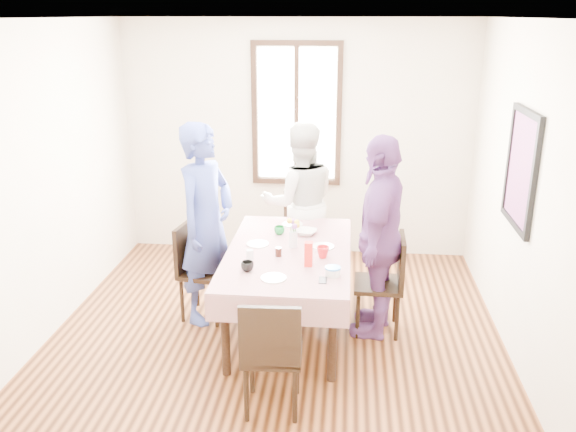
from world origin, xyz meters
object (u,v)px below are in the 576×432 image
Objects in this scene: person_left at (205,224)px; person_right at (378,237)px; chair_right at (378,284)px; dining_table at (289,291)px; chair_left at (205,272)px; chair_near at (272,352)px; person_far at (299,202)px; chair_far at (299,237)px.

person_left reaches higher than person_right.
person_left reaches higher than chair_right.
dining_table is at bearing 95.13° from chair_right.
chair_right is at bearing 102.26° from person_right.
dining_table is 0.82m from chair_left.
chair_left is 0.50× the size of person_right.
person_left reaches higher than dining_table.
chair_left is at bearing 113.42° from person_left.
chair_near is 2.34m from person_far.
chair_left and chair_right have the same top height.
chair_far is at bearing -103.45° from person_far.
person_left is (-0.78, -1.00, 0.47)m from chair_far.
chair_near is 0.50× the size of person_right.
dining_table is 0.96m from person_left.
person_right reaches higher than chair_far.
dining_table is 0.91× the size of person_left.
person_right is (0.78, 0.05, 0.53)m from dining_table.
chair_right is at bearing 54.17° from chair_near.
dining_table is at bearing 76.55° from person_far.
chair_far is 2.33m from chair_near.
chair_left is at bearing 118.46° from chair_near.
chair_left is 1.00× the size of chair_right.
chair_left and chair_far have the same top height.
chair_right is at bearing -70.43° from person_left.
chair_right and chair_near have the same top height.
person_right is (-0.02, 0.00, 0.45)m from chair_right.
chair_left is 1.00× the size of chair_far.
dining_table is 0.94m from person_right.
chair_left is 1.00× the size of chair_near.
chair_far is at bearing -14.24° from person_left.
chair_near is (-0.00, -1.16, 0.08)m from dining_table.
dining_table is 0.80m from chair_right.
person_left is (-1.57, 0.11, 0.47)m from chair_right.
person_left reaches higher than chair_far.
chair_near is 0.54× the size of person_far.
chair_right is (0.80, 0.05, 0.08)m from dining_table.
chair_far is (-0.00, 1.16, 0.08)m from dining_table.
chair_left is 0.49× the size of person_left.
chair_near is at bearing 148.11° from chair_right.
person_far is at bearing -132.30° from person_right.
dining_table is 1.00× the size of person_far.
dining_table is 1.17m from chair_far.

